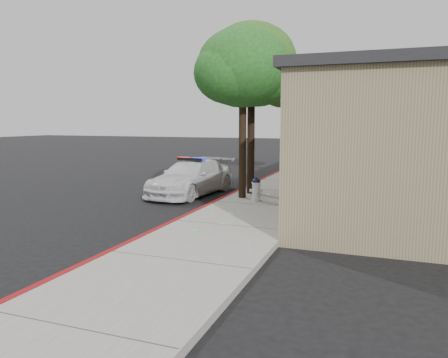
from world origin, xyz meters
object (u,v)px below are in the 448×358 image
clapboard_building (419,139)px  fire_hydrant (256,189)px  street_tree_far (292,85)px  street_tree_mid (252,65)px  police_car (191,177)px  street_tree_near (243,71)px

clapboard_building → fire_hydrant: clapboard_building is taller
clapboard_building → fire_hydrant: (-5.35, -5.42, -1.58)m
fire_hydrant → street_tree_far: street_tree_far is taller
street_tree_mid → street_tree_far: 7.10m
fire_hydrant → street_tree_far: (-0.62, 8.59, 4.14)m
clapboard_building → street_tree_mid: street_tree_mid is taller
police_car → street_tree_far: size_ratio=0.79×
fire_hydrant → street_tree_far: bearing=75.7°
clapboard_building → street_tree_far: (-5.97, 3.16, 2.57)m
clapboard_building → police_car: 9.46m
police_car → street_tree_near: (2.33, -0.71, 3.87)m
street_tree_far → fire_hydrant: bearing=-85.9°
fire_hydrant → street_tree_near: (-0.63, 0.44, 3.99)m
clapboard_building → street_tree_near: size_ratio=3.55×
police_car → fire_hydrant: bearing=-15.1°
clapboard_building → fire_hydrant: bearing=-134.6°
fire_hydrant → street_tree_near: size_ratio=0.14×
police_car → street_tree_far: bearing=78.6°
street_tree_mid → street_tree_far: size_ratio=1.03×
street_tree_mid → street_tree_far: (0.03, 7.09, -0.17)m
street_tree_near → street_tree_far: street_tree_far is taller
police_car → fire_hydrant: (2.96, -1.14, -0.12)m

